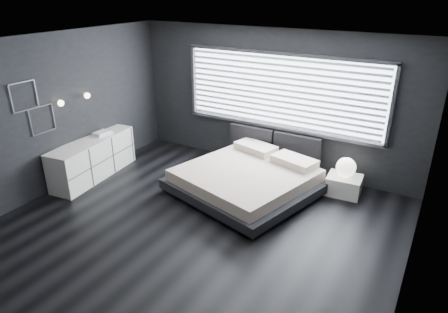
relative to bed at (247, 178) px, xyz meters
The scene contains 12 objects.
room 1.83m from the bed, 95.79° to the right, with size 6.04×6.00×2.80m.
window 1.84m from the bed, 87.52° to the left, with size 4.14×0.09×1.52m.
headboard 1.24m from the bed, 90.53° to the left, with size 1.96×0.16×0.52m.
sconce_near 3.58m from the bed, 155.42° to the right, with size 0.18×0.11×0.11m.
sconce_far 3.40m from the bed, 165.47° to the right, with size 0.18×0.11×0.11m.
wall_art_upper 4.02m from the bed, 147.54° to the right, with size 0.01×0.48×0.48m.
wall_art_lower 3.74m from the bed, 150.92° to the right, with size 0.01×0.48×0.48m.
bed is the anchor object (origin of this frame).
nightstand 1.77m from the bed, 27.96° to the left, with size 0.60×0.50×0.35m, color white.
orb_lamp 1.79m from the bed, 28.75° to the left, with size 0.35×0.35×0.35m, color white.
dresser 3.07m from the bed, 162.34° to the right, with size 0.77×1.99×0.78m.
book_stack 3.06m from the bed, 168.25° to the right, with size 0.29×0.36×0.07m.
Camera 1 is at (3.07, -4.41, 3.54)m, focal length 32.00 mm.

